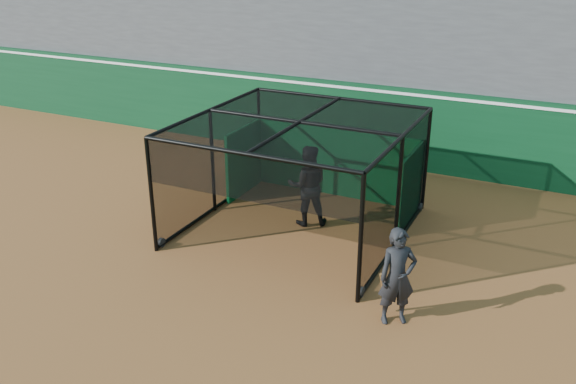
% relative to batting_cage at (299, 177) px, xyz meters
% --- Properties ---
extents(ground, '(120.00, 120.00, 0.00)m').
position_rel_batting_cage_xyz_m(ground, '(-0.79, -3.08, -1.35)').
color(ground, brown).
rests_on(ground, ground).
extents(outfield_wall, '(50.00, 0.50, 2.50)m').
position_rel_batting_cage_xyz_m(outfield_wall, '(-0.79, 5.42, -0.06)').
color(outfield_wall, '#0A381B').
rests_on(outfield_wall, ground).
extents(grandstand, '(50.00, 7.85, 8.95)m').
position_rel_batting_cage_xyz_m(grandstand, '(-0.79, 9.19, 3.13)').
color(grandstand, '#4C4C4F').
rests_on(grandstand, ground).
extents(batting_cage, '(4.97, 5.09, 2.71)m').
position_rel_batting_cage_xyz_m(batting_cage, '(0.00, 0.00, 0.00)').
color(batting_cage, black).
rests_on(batting_cage, ground).
extents(batter, '(1.24, 1.16, 2.04)m').
position_rel_batting_cage_xyz_m(batter, '(0.08, 0.32, -0.33)').
color(batter, black).
rests_on(batter, ground).
extents(on_deck_player, '(0.82, 0.76, 1.89)m').
position_rel_batting_cage_xyz_m(on_deck_player, '(3.27, -2.83, -0.41)').
color(on_deck_player, black).
rests_on(on_deck_player, ground).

